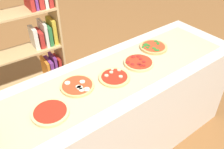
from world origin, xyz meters
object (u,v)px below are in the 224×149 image
Objects in this scene: pizza_spinach_4 at (153,47)px; bookshelf at (26,49)px; pizza_plain_0 at (50,112)px; pizza_mushroom_2 at (114,77)px; pizza_mozzarella_1 at (77,86)px; pizza_pepperoni_3 at (138,62)px.

bookshelf is (-0.85, 0.84, -0.11)m from pizza_spinach_4.
pizza_plain_0 is 0.55m from pizza_mushroom_2.
pizza_spinach_4 is at bearing -44.67° from bookshelf.
pizza_spinach_4 is at bearing 13.65° from pizza_mushroom_2.
pizza_plain_0 is 0.30m from pizza_mozzarella_1.
pizza_spinach_4 is at bearing 3.62° from pizza_mozzarella_1.
pizza_mozzarella_1 is 0.16× the size of bookshelf.
pizza_plain_0 and pizza_mushroom_2 have the same top height.
pizza_mushroom_2 is at bearing -72.42° from bookshelf.
pizza_pepperoni_3 is at bearing -5.12° from pizza_mozzarella_1.
pizza_spinach_4 is 1.20m from bookshelf.
bookshelf is (0.24, 1.01, -0.11)m from pizza_plain_0.
pizza_pepperoni_3 is 0.29m from pizza_spinach_4.
pizza_plain_0 is 0.82m from pizza_pepperoni_3.
pizza_spinach_4 is at bearing 9.05° from pizza_plain_0.
pizza_pepperoni_3 is at bearing -58.39° from bookshelf.
pizza_plain_0 is at bearing -175.66° from pizza_mushroom_2.
pizza_mushroom_2 is 1.02m from bookshelf.
pizza_mozzarella_1 is 1.00× the size of pizza_spinach_4.
pizza_mushroom_2 is 0.99× the size of pizza_pepperoni_3.
pizza_spinach_4 is (0.81, 0.05, 0.00)m from pizza_mozzarella_1.
pizza_pepperoni_3 is (0.81, 0.07, 0.00)m from pizza_plain_0.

